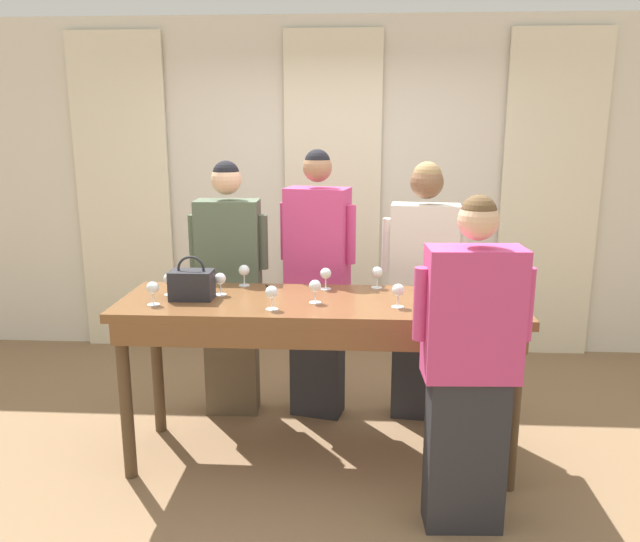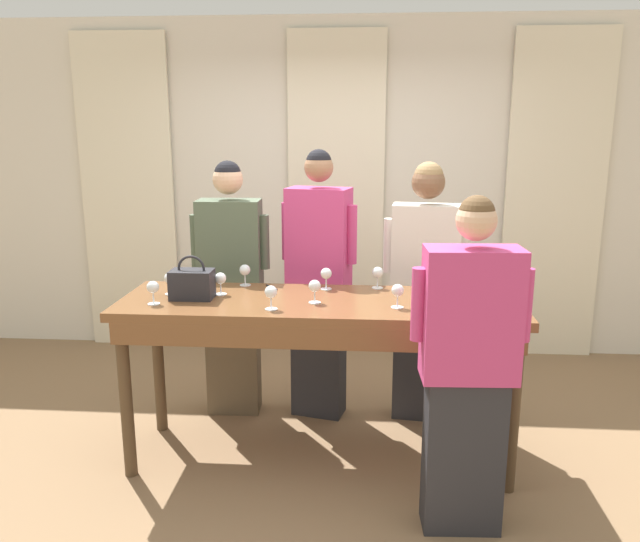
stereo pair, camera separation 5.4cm
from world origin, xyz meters
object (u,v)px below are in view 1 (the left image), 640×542
Objects in this scene: wine_glass_back_left at (455,279)px; wine_glass_back_right at (169,280)px; wine_glass_front_left at (244,271)px; guest_olive_jacket at (230,288)px; guest_cream_sweater at (423,289)px; wine_glass_near_host at (496,283)px; host_pouring at (470,367)px; wine_glass_by_handbag at (220,280)px; wine_glass_front_right at (377,273)px; wine_bottle at (428,288)px; wine_glass_back_mid at (272,293)px; wine_glass_by_bottle at (326,275)px; handbag at (192,284)px; wine_glass_center_left at (471,274)px; wine_glass_center_mid at (398,291)px; guest_pink_top at (318,284)px; wine_glass_center_right at (153,289)px; tasting_bar at (319,321)px; wine_glass_front_mid at (315,287)px.

wine_glass_back_left is 1.65m from wine_glass_back_right.
guest_olive_jacket reaches higher than wine_glass_front_left.
wine_glass_front_left is at bearing -164.83° from guest_cream_sweater.
wine_glass_near_host is (1.87, 0.04, 0.00)m from wine_glass_back_right.
host_pouring reaches higher than wine_glass_near_host.
wine_glass_back_right and wine_glass_by_handbag have the same top height.
wine_glass_front_right is at bearing 164.54° from wine_glass_back_left.
wine_bottle is 0.82m from wine_glass_back_mid.
wine_glass_by_bottle is at bearing -6.45° from wine_glass_front_left.
wine_glass_center_left is at bearing 10.91° from handbag.
guest_cream_sweater reaches higher than wine_glass_front_left.
guest_pink_top is at bearing 123.70° from wine_glass_center_mid.
guest_cream_sweater reaches higher than wine_glass_by_bottle.
handbag is 0.79m from wine_glass_by_bottle.
guest_pink_top reaches higher than wine_glass_front_left.
guest_cream_sweater is at bearing 73.69° from wine_glass_center_mid.
wine_glass_back_mid is at bearing -160.27° from wine_glass_back_left.
wine_glass_by_bottle is (-0.31, -0.05, 0.00)m from wine_glass_front_right.
guest_olive_jacket reaches higher than wine_glass_center_left.
wine_glass_near_host is at bearing -7.64° from wine_glass_front_left.
guest_pink_top reaches higher than guest_olive_jacket.
wine_glass_center_mid is at bearing -159.03° from wine_glass_near_host.
wine_glass_front_left is at bearing 179.79° from wine_glass_center_left.
wine_bottle is at bearing -20.91° from wine_glass_center_mid.
wine_glass_back_mid is at bearing -4.39° from wine_glass_center_right.
wine_glass_by_bottle is at bearing -170.83° from wine_glass_front_right.
guest_olive_jacket reaches higher than wine_glass_back_right.
host_pouring reaches higher than wine_glass_center_mid.
wine_bottle is at bearing -123.46° from wine_glass_center_left.
guest_pink_top is (-0.48, 0.72, -0.15)m from wine_glass_center_mid.
wine_glass_front_right is 0.07× the size of guest_pink_top.
wine_glass_back_right is 0.08× the size of host_pouring.
wine_bottle is 0.16m from wine_glass_center_mid.
wine_glass_center_left is at bearing 0.22° from wine_glass_front_right.
wine_glass_near_host is at bearing 0.86° from wine_glass_by_handbag.
wine_glass_center_mid is at bearing 159.09° from wine_bottle.
handbag is 0.17m from wine_glass_by_handbag.
tasting_bar is at bearing 0.04° from handbag.
guest_olive_jacket is (-0.15, 0.30, -0.19)m from wine_glass_front_left.
wine_glass_by_handbag is at bearing -164.65° from wine_glass_by_bottle.
wine_glass_by_bottle is (0.27, 0.44, -0.00)m from wine_glass_back_mid.
guest_cream_sweater is 1.20m from host_pouring.
wine_glass_center_left is 0.87m from wine_glass_by_bottle.
wine_bottle is 2.59× the size of wine_glass_front_mid.
wine_glass_center_left is 1.00× the size of wine_glass_back_right.
wine_bottle reaches higher than wine_glass_by_bottle.
wine_glass_by_bottle is at bearing 174.38° from wine_glass_back_left.
wine_glass_near_host is 0.07× the size of guest_pink_top.
wine_glass_by_bottle is at bearing -149.76° from guest_cream_sweater.
wine_glass_front_left is at bearing 172.36° from wine_glass_near_host.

